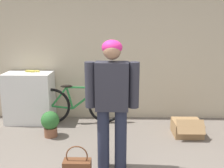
{
  "coord_description": "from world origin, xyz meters",
  "views": [
    {
      "loc": [
        0.21,
        -2.22,
        1.83
      ],
      "look_at": [
        0.14,
        0.87,
        1.11
      ],
      "focal_mm": 42.0,
      "sensor_mm": 36.0,
      "label": 1
    }
  ],
  "objects_px": {
    "banana": "(32,71)",
    "handbag": "(77,167)",
    "person": "(112,96)",
    "cardboard_box": "(187,128)",
    "potted_plant": "(50,123)",
    "bicycle": "(79,105)"
  },
  "relations": [
    {
      "from": "person",
      "to": "cardboard_box",
      "type": "height_order",
      "value": "person"
    },
    {
      "from": "bicycle",
      "to": "handbag",
      "type": "relative_size",
      "value": 4.14
    },
    {
      "from": "bicycle",
      "to": "cardboard_box",
      "type": "bearing_deg",
      "value": -19.21
    },
    {
      "from": "person",
      "to": "bicycle",
      "type": "relative_size",
      "value": 0.98
    },
    {
      "from": "bicycle",
      "to": "potted_plant",
      "type": "height_order",
      "value": "bicycle"
    },
    {
      "from": "bicycle",
      "to": "banana",
      "type": "relative_size",
      "value": 5.63
    },
    {
      "from": "banana",
      "to": "cardboard_box",
      "type": "relative_size",
      "value": 0.57
    },
    {
      "from": "bicycle",
      "to": "cardboard_box",
      "type": "xyz_separation_m",
      "value": [
        1.88,
        -0.49,
        -0.24
      ]
    },
    {
      "from": "person",
      "to": "cardboard_box",
      "type": "relative_size",
      "value": 3.14
    },
    {
      "from": "person",
      "to": "banana",
      "type": "distance_m",
      "value": 2.25
    },
    {
      "from": "handbag",
      "to": "cardboard_box",
      "type": "height_order",
      "value": "handbag"
    },
    {
      "from": "bicycle",
      "to": "banana",
      "type": "bearing_deg",
      "value": 167.46
    },
    {
      "from": "bicycle",
      "to": "handbag",
      "type": "bearing_deg",
      "value": -87.35
    },
    {
      "from": "cardboard_box",
      "to": "potted_plant",
      "type": "xyz_separation_m",
      "value": [
        -2.27,
        -0.12,
        0.12
      ]
    },
    {
      "from": "banana",
      "to": "handbag",
      "type": "distance_m",
      "value": 2.34
    },
    {
      "from": "potted_plant",
      "to": "bicycle",
      "type": "bearing_deg",
      "value": 57.35
    },
    {
      "from": "bicycle",
      "to": "handbag",
      "type": "xyz_separation_m",
      "value": [
        0.23,
        -1.76,
        -0.24
      ]
    },
    {
      "from": "handbag",
      "to": "potted_plant",
      "type": "relative_size",
      "value": 0.94
    },
    {
      "from": "person",
      "to": "potted_plant",
      "type": "distance_m",
      "value": 1.57
    },
    {
      "from": "handbag",
      "to": "potted_plant",
      "type": "distance_m",
      "value": 1.31
    },
    {
      "from": "person",
      "to": "handbag",
      "type": "bearing_deg",
      "value": -150.06
    },
    {
      "from": "banana",
      "to": "handbag",
      "type": "height_order",
      "value": "banana"
    }
  ]
}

